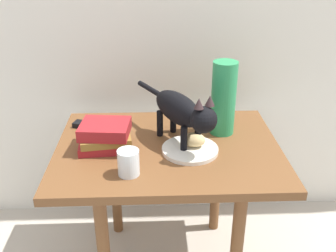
% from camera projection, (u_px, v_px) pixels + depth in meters
% --- Properties ---
extents(side_table, '(0.81, 0.61, 0.58)m').
position_uv_depth(side_table, '(168.00, 164.00, 1.46)').
color(side_table, brown).
rests_on(side_table, ground).
extents(plate, '(0.20, 0.20, 0.01)m').
position_uv_depth(plate, '(190.00, 150.00, 1.38)').
color(plate, silver).
rests_on(plate, side_table).
extents(bread_roll, '(0.09, 0.07, 0.05)m').
position_uv_depth(bread_roll, '(194.00, 140.00, 1.38)').
color(bread_roll, '#E0BC7A').
rests_on(bread_roll, plate).
extents(cat, '(0.27, 0.43, 0.23)m').
position_uv_depth(cat, '(182.00, 111.00, 1.37)').
color(cat, black).
rests_on(cat, side_table).
extents(book_stack, '(0.19, 0.16, 0.10)m').
position_uv_depth(book_stack, '(105.00, 136.00, 1.39)').
color(book_stack, maroon).
rests_on(book_stack, side_table).
extents(green_vase, '(0.09, 0.09, 0.28)m').
position_uv_depth(green_vase, '(223.00, 98.00, 1.46)').
color(green_vase, '#288C51').
rests_on(green_vase, side_table).
extents(candle_jar, '(0.07, 0.07, 0.08)m').
position_uv_depth(candle_jar, '(129.00, 164.00, 1.24)').
color(candle_jar, silver).
rests_on(candle_jar, side_table).
extents(tv_remote, '(0.16, 0.09, 0.02)m').
position_uv_depth(tv_remote, '(92.00, 126.00, 1.55)').
color(tv_remote, black).
rests_on(tv_remote, side_table).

